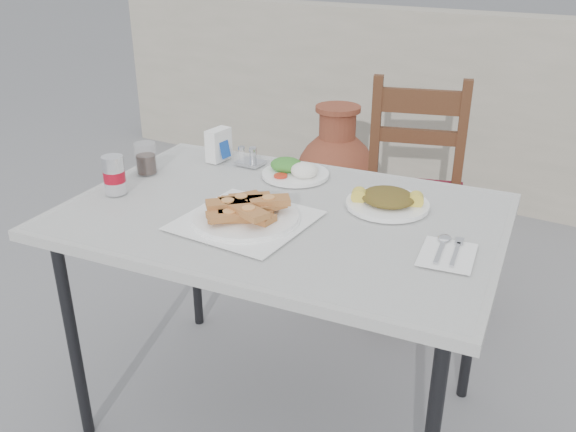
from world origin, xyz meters
The scene contains 12 objects.
cafe_table centered at (-0.16, 0.09, 0.77)m, with size 1.46×1.08×0.83m.
pide_plate centered at (-0.21, -0.04, 0.86)m, with size 0.37×0.37×0.08m.
salad_rice_plate centered at (-0.27, 0.37, 0.85)m, with size 0.24×0.24×0.06m.
salad_chopped_plate centered at (0.12, 0.28, 0.85)m, with size 0.27×0.27×0.06m.
soda_can centered at (-0.71, -0.08, 0.90)m, with size 0.07×0.07×0.13m.
cola_glass centered at (-0.75, 0.12, 0.88)m, with size 0.08×0.08×0.11m.
napkin_holder centered at (-0.61, 0.37, 0.89)m, with size 0.07×0.11×0.12m.
condiment_caddy centered at (-0.48, 0.39, 0.85)m, with size 0.10×0.08×0.07m.
cutlery_napkin centered at (0.39, 0.07, 0.83)m, with size 0.17×0.21×0.01m.
chair centered at (-0.07, 1.10, 0.54)m, with size 0.58×0.58×1.05m.
terracotta_urn centered at (-0.62, 1.41, 0.38)m, with size 0.46×0.46×0.81m.
back_wall centered at (0.00, 2.50, 0.60)m, with size 6.00×0.25×1.20m, color #A29787.
Camera 1 is at (0.77, -1.42, 1.62)m, focal length 38.00 mm.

